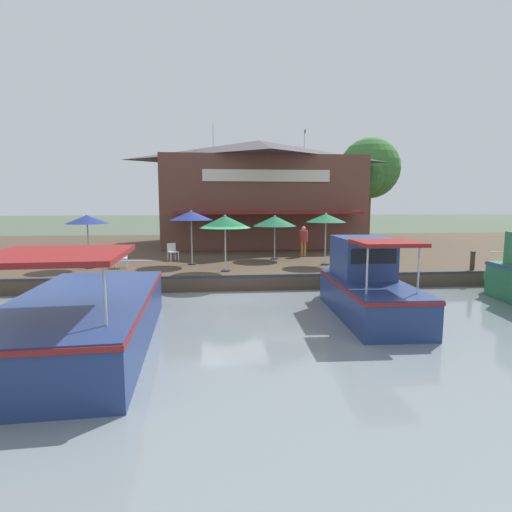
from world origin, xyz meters
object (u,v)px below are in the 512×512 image
cafe_chair_under_first_umbrella (122,257)px  cafe_chair_mid_patio (379,248)px  waterfront_restaurant (259,192)px  patio_umbrella_mid_patio_left (326,218)px  cafe_chair_back_row_seat (172,251)px  patio_umbrella_near_quay_edge (191,216)px  patio_umbrella_mid_patio_right (275,221)px  person_mid_patio (304,238)px  motorboat_nearest_quay (92,310)px  motorboat_second_along (364,285)px  mooring_post (472,262)px  tree_upstream_bank (368,170)px  patio_umbrella_far_corner (225,222)px  tree_behind_restaurant (264,177)px  patio_umbrella_by_entrance (87,220)px

cafe_chair_under_first_umbrella → cafe_chair_mid_patio: size_ratio=1.00×
waterfront_restaurant → patio_umbrella_mid_patio_left: size_ratio=5.60×
waterfront_restaurant → cafe_chair_back_row_seat: bearing=-32.3°
patio_umbrella_near_quay_edge → cafe_chair_back_row_seat: 2.56m
patio_umbrella_near_quay_edge → patio_umbrella_mid_patio_right: (-1.39, 4.07, -0.32)m
person_mid_patio → cafe_chair_mid_patio: bearing=79.0°
patio_umbrella_mid_patio_right → cafe_chair_mid_patio: bearing=92.4°
motorboat_nearest_quay → motorboat_second_along: bearing=101.9°
mooring_post → tree_upstream_bank: size_ratio=0.11×
patio_umbrella_mid_patio_left → person_mid_patio: (-3.10, -0.34, -1.15)m
patio_umbrella_far_corner → mooring_post: bearing=83.3°
patio_umbrella_near_quay_edge → tree_behind_restaurant: bearing=160.2°
patio_umbrella_by_entrance → tree_upstream_bank: tree_upstream_bank is taller
mooring_post → tree_upstream_bank: bearing=174.0°
patio_umbrella_near_quay_edge → cafe_chair_mid_patio: 9.96m
patio_umbrella_far_corner → patio_umbrella_mid_patio_right: bearing=143.5°
patio_umbrella_by_entrance → cafe_chair_back_row_seat: 4.32m
patio_umbrella_mid_patio_left → patio_umbrella_far_corner: bearing=-73.6°
tree_upstream_bank → patio_umbrella_mid_patio_right: bearing=-38.5°
waterfront_restaurant → patio_umbrella_mid_patio_left: bearing=10.5°
patio_umbrella_far_corner → motorboat_nearest_quay: patio_umbrella_far_corner is taller
patio_umbrella_near_quay_edge → cafe_chair_under_first_umbrella: bearing=-77.8°
patio_umbrella_near_quay_edge → cafe_chair_mid_patio: patio_umbrella_near_quay_edge is taller
tree_upstream_bank → motorboat_nearest_quay: bearing=-35.5°
patio_umbrella_far_corner → tree_behind_restaurant: 16.55m
patio_umbrella_far_corner → tree_behind_restaurant: bearing=167.7°
cafe_chair_under_first_umbrella → patio_umbrella_far_corner: bearing=72.5°
person_mid_patio → waterfront_restaurant: bearing=-167.7°
cafe_chair_under_first_umbrella → person_mid_patio: size_ratio=0.53×
cafe_chair_mid_patio → tree_upstream_bank: tree_upstream_bank is taller
motorboat_second_along → tree_upstream_bank: size_ratio=0.70×
motorboat_second_along → mooring_post: motorboat_second_along is taller
patio_umbrella_mid_patio_left → motorboat_nearest_quay: bearing=-46.3°
waterfront_restaurant → cafe_chair_mid_patio: waterfront_restaurant is taller
patio_umbrella_far_corner → tree_behind_restaurant: size_ratio=0.31×
patio_umbrella_mid_patio_left → motorboat_nearest_quay: 11.36m
patio_umbrella_by_entrance → cafe_chair_back_row_seat: bearing=123.3°
waterfront_restaurant → patio_umbrella_mid_patio_left: (10.49, 1.95, -1.49)m
patio_umbrella_near_quay_edge → tree_behind_restaurant: 14.95m
patio_umbrella_near_quay_edge → tree_behind_restaurant: size_ratio=0.33×
patio_umbrella_mid_patio_right → patio_umbrella_far_corner: 4.31m
patio_umbrella_mid_patio_left → cafe_chair_mid_patio: size_ratio=2.81×
patio_umbrella_mid_patio_right → tree_behind_restaurant: bearing=175.8°
cafe_chair_mid_patio → motorboat_nearest_quay: bearing=-49.2°
patio_umbrella_far_corner → cafe_chair_mid_patio: size_ratio=2.77×
patio_umbrella_by_entrance → tree_upstream_bank: bearing=127.7°
motorboat_nearest_quay → mooring_post: (-5.18, 13.58, 0.30)m
cafe_chair_under_first_umbrella → tree_behind_restaurant: (-14.49, 8.00, 4.47)m
patio_umbrella_near_quay_edge → patio_umbrella_mid_patio_left: bearing=83.2°
patio_umbrella_mid_patio_left → cafe_chair_back_row_seat: bearing=-107.3°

